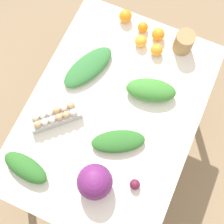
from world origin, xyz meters
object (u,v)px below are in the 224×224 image
Objects in this scene: greens_bunch_kale at (118,141)px; orange_4 at (143,27)px; greens_bunch_chard at (151,90)px; beet_root at (135,184)px; greens_bunch_dandelion at (26,168)px; orange_3 at (158,34)px; orange_0 at (125,16)px; paper_bag at (184,42)px; orange_1 at (141,41)px; orange_2 at (157,50)px; egg_carton at (55,116)px; cabbage_purple at (95,182)px; greens_bunch_scallion at (88,67)px.

orange_4 reaches higher than greens_bunch_kale.
greens_bunch_chard is 0.55m from beet_root.
orange_3 is (-1.06, 0.36, -0.00)m from greens_bunch_dandelion.
orange_0 is (-0.76, -0.28, 0.01)m from greens_bunch_kale.
paper_bag reaches higher than orange_0.
orange_2 is at bearing 81.17° from orange_1.
orange_3 reaches higher than greens_bunch_kale.
orange_3 is at bearing 161.39° from greens_bunch_dandelion.
egg_carton reaches higher than greens_bunch_kale.
paper_bag reaches higher than greens_bunch_kale.
orange_2 is (-0.95, 0.39, -0.00)m from greens_bunch_dandelion.
egg_carton is at bearing -123.83° from cabbage_purple.
paper_bag is at bearing 86.11° from orange_4.
orange_0 is at bearing -159.67° from greens_bunch_kale.
greens_bunch_kale is 4.54× the size of orange_4.
egg_carton is at bearing -30.60° from orange_2.
paper_bag is 0.47× the size of greens_bunch_chard.
orange_2 is at bearing 62.10° from orange_0.
orange_0 is at bearing -165.67° from cabbage_purple.
greens_bunch_chard reaches higher than greens_bunch_dandelion.
greens_bunch_dandelion is at bearing -4.24° from greens_bunch_scallion.
greens_bunch_dandelion is 1.12m from orange_3.
beet_root is (-0.16, 0.57, -0.01)m from greens_bunch_dandelion.
orange_4 is at bearing -165.09° from orange_1.
cabbage_purple is 0.90m from orange_1.
orange_3 reaches higher than orange_4.
cabbage_purple is 1.38× the size of paper_bag.
orange_3 is at bearing -158.71° from egg_carton.
greens_bunch_kale is at bearing 45.26° from greens_bunch_scallion.
cabbage_purple reaches higher than orange_2.
beet_root is at bearing 119.83° from egg_carton.
egg_carton is 4.25× the size of orange_4.
egg_carton is at bearing -7.65° from orange_0.
greens_bunch_scallion is 0.44m from orange_4.
paper_bag is at bearing 87.88° from orange_3.
orange_2 is (-0.26, -0.07, -0.01)m from greens_bunch_chard.
greens_bunch_kale is at bearing -135.53° from beet_root.
greens_bunch_dandelion reaches higher than greens_bunch_kale.
orange_0 is (-0.77, 0.10, -0.00)m from egg_carton.
cabbage_purple is 2.51× the size of orange_2.
orange_0 reaches higher than orange_4.
orange_4 is at bearing -96.56° from orange_3.
orange_2 is 0.93× the size of orange_3.
cabbage_purple is 0.69× the size of greens_bunch_dandelion.
greens_bunch_chard reaches higher than orange_2.
greens_bunch_scallion is at bearing -139.53° from egg_carton.
orange_4 is at bearing -130.17° from orange_2.
orange_0 is at bearing -140.48° from greens_bunch_chard.
paper_bag is 0.26m from orange_1.
egg_carton is at bearing -17.44° from orange_4.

